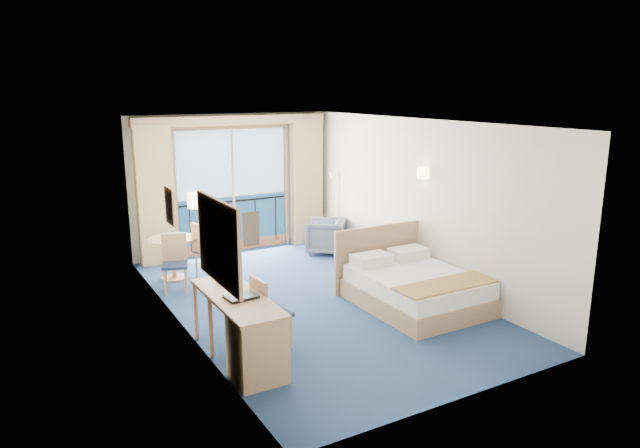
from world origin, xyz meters
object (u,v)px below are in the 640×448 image
at_px(round_table, 173,248).
at_px(table_chair_a, 206,247).
at_px(nightstand, 394,261).
at_px(desk_chair, 267,309).
at_px(armchair, 326,236).
at_px(bed, 413,287).
at_px(desk, 253,339).
at_px(table_chair_b, 175,259).
at_px(floor_lamp, 333,191).

xyz_separation_m(round_table, table_chair_a, (0.50, -0.23, 0.00)).
height_order(nightstand, table_chair_a, table_chair_a).
height_order(desk_chair, round_table, desk_chair).
bearing_deg(armchair, table_chair_a, -43.98).
relative_size(bed, table_chair_a, 2.03).
relative_size(nightstand, armchair, 0.77).
distance_m(bed, desk, 3.04).
bearing_deg(bed, desk, -164.40).
bearing_deg(table_chair_a, table_chair_b, 97.78).
bearing_deg(desk_chair, armchair, -44.94).
bearing_deg(table_chair_a, armchair, -102.90).
distance_m(desk_chair, table_chair_b, 2.71).
distance_m(desk, desk_chair, 0.70).
relative_size(floor_lamp, desk_chair, 1.62).
height_order(round_table, table_chair_a, table_chair_a).
bearing_deg(desk, table_chair_a, 79.74).
relative_size(armchair, desk, 0.43).
xyz_separation_m(floor_lamp, table_chair_b, (-3.55, -1.04, -0.63)).
bearing_deg(bed, armchair, 84.96).
relative_size(floor_lamp, desk, 0.89).
bearing_deg(round_table, nightstand, -28.00).
relative_size(desk, table_chair_b, 1.87).
relative_size(armchair, floor_lamp, 0.49).
xyz_separation_m(desk_chair, round_table, (-0.27, 3.24, 0.02)).
distance_m(nightstand, round_table, 3.76).
distance_m(nightstand, table_chair_b, 3.65).
bearing_deg(table_chair_a, bed, -160.43).
bearing_deg(armchair, nightstand, 46.85).
distance_m(table_chair_a, table_chair_b, 0.70).
xyz_separation_m(bed, desk_chair, (-2.51, -0.27, 0.24)).
xyz_separation_m(floor_lamp, table_chair_a, (-2.93, -0.71, -0.60)).
bearing_deg(round_table, desk_chair, -85.21).
bearing_deg(round_table, armchair, 1.80).
bearing_deg(desk, armchair, 50.55).
bearing_deg(floor_lamp, round_table, -172.15).
bearing_deg(desk_chair, table_chair_a, -9.43).
bearing_deg(nightstand, desk, -149.68).
bearing_deg(desk, desk_chair, 52.69).
xyz_separation_m(bed, armchair, (0.27, 3.07, 0.05)).
xyz_separation_m(floor_lamp, round_table, (-3.43, -0.47, -0.60)).
relative_size(nightstand, desk, 0.33).
relative_size(nightstand, table_chair_b, 0.62).
height_order(desk_chair, table_chair_a, table_chair_a).
bearing_deg(table_chair_a, desk_chair, 155.50).
distance_m(bed, armchair, 3.08).
distance_m(round_table, table_chair_a, 0.55).
xyz_separation_m(armchair, desk_chair, (-2.78, -3.33, 0.19)).
distance_m(armchair, round_table, 3.06).
distance_m(armchair, floor_lamp, 0.97).
bearing_deg(bed, nightstand, 66.04).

